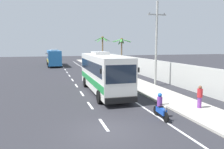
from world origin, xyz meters
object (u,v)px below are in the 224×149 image
(pedestrian_far_walk, at_px, (113,68))
(palm_nearest, at_px, (103,45))
(coach_bus_foreground, at_px, (103,72))
(coach_bus_far_lane, at_px, (54,57))
(motorcycle_beside_bus, at_px, (160,108))
(palm_second, at_px, (122,45))
(pedestrian_midwalk, at_px, (200,96))
(utility_pole_mid, at_px, (156,42))

(pedestrian_far_walk, bearing_deg, palm_nearest, -129.38)
(coach_bus_foreground, height_order, palm_nearest, palm_nearest)
(coach_bus_far_lane, relative_size, motorcycle_beside_bus, 5.53)
(palm_second, bearing_deg, coach_bus_foreground, -113.12)
(pedestrian_midwalk, relative_size, pedestrian_far_walk, 0.95)
(motorcycle_beside_bus, xyz_separation_m, pedestrian_midwalk, (3.50, 0.86, 0.32))
(pedestrian_far_walk, distance_m, utility_pole_mid, 10.37)
(palm_second, bearing_deg, pedestrian_midwalk, -97.49)
(palm_nearest, bearing_deg, coach_bus_far_lane, 157.35)
(coach_bus_far_lane, xyz_separation_m, palm_nearest, (9.84, -4.11, 2.56))
(motorcycle_beside_bus, relative_size, pedestrian_midwalk, 1.24)
(utility_pole_mid, bearing_deg, pedestrian_far_walk, 102.87)
(coach_bus_far_lane, bearing_deg, pedestrian_midwalk, -76.17)
(coach_bus_far_lane, height_order, utility_pole_mid, utility_pole_mid)
(pedestrian_far_walk, bearing_deg, utility_pole_mid, 70.66)
(pedestrian_far_walk, distance_m, palm_second, 10.80)
(coach_bus_far_lane, xyz_separation_m, utility_pole_mid, (10.30, -26.98, 2.90))
(palm_second, bearing_deg, utility_pole_mid, -97.02)
(coach_bus_foreground, bearing_deg, coach_bus_far_lane, 97.54)
(pedestrian_midwalk, bearing_deg, palm_second, -71.16)
(coach_bus_far_lane, relative_size, pedestrian_midwalk, 6.87)
(coach_bus_foreground, relative_size, palm_second, 1.88)
(coach_bus_far_lane, bearing_deg, coach_bus_foreground, -82.46)
(pedestrian_midwalk, bearing_deg, utility_pole_mid, -72.10)
(coach_bus_foreground, relative_size, palm_nearest, 1.74)
(palm_second, bearing_deg, coach_bus_far_lane, 146.38)
(motorcycle_beside_bus, distance_m, utility_pole_mid, 11.98)
(coach_bus_far_lane, distance_m, motorcycle_beside_bus, 37.53)
(motorcycle_beside_bus, bearing_deg, palm_nearest, 82.38)
(motorcycle_beside_bus, relative_size, palm_second, 0.34)
(pedestrian_far_walk, xyz_separation_m, utility_pole_mid, (2.15, -9.42, 3.76))
(utility_pole_mid, relative_size, palm_nearest, 1.46)
(palm_nearest, distance_m, palm_second, 5.08)
(utility_pole_mid, xyz_separation_m, palm_second, (2.29, 18.61, -0.23))
(coach_bus_foreground, bearing_deg, pedestrian_midwalk, -55.25)
(utility_pole_mid, distance_m, palm_second, 18.75)
(motorcycle_beside_bus, relative_size, utility_pole_mid, 0.21)
(coach_bus_foreground, distance_m, utility_pole_mid, 7.30)
(utility_pole_mid, bearing_deg, palm_nearest, 91.15)
(coach_bus_foreground, bearing_deg, utility_pole_mid, 16.54)
(motorcycle_beside_bus, bearing_deg, pedestrian_far_walk, 82.07)
(pedestrian_midwalk, relative_size, palm_second, 0.27)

